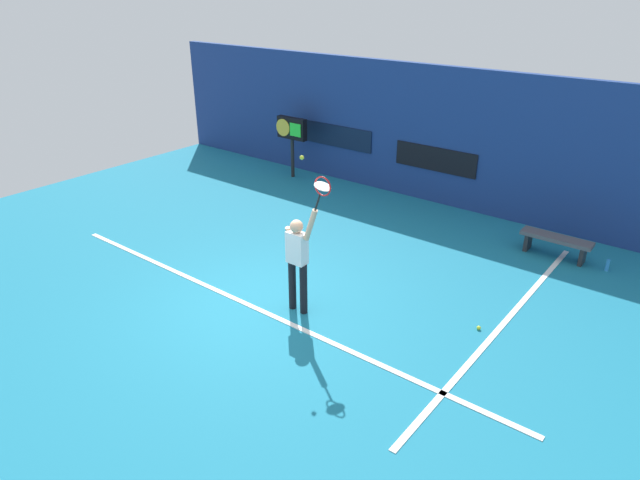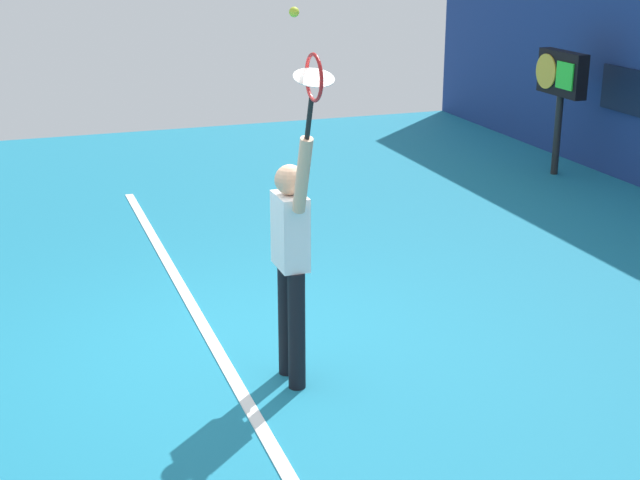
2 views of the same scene
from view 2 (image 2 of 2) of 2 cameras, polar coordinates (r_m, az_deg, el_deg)
ground_plane at (r=7.59m, az=-5.19°, el=-6.83°), size 18.00×18.00×0.00m
court_baseline at (r=7.56m, az=-6.34°, el=-6.95°), size 10.00×0.10×0.01m
tennis_player at (r=6.70m, az=-1.79°, el=-0.96°), size 0.68×0.31×1.97m
tennis_racket at (r=5.89m, az=-0.42°, el=9.77°), size 0.40×0.27×0.63m
tennis_ball at (r=6.21m, az=-1.62°, el=13.98°), size 0.07×0.07×0.07m
scoreboard_clock at (r=13.17m, az=14.77°, el=9.65°), size 0.96×0.20×1.72m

